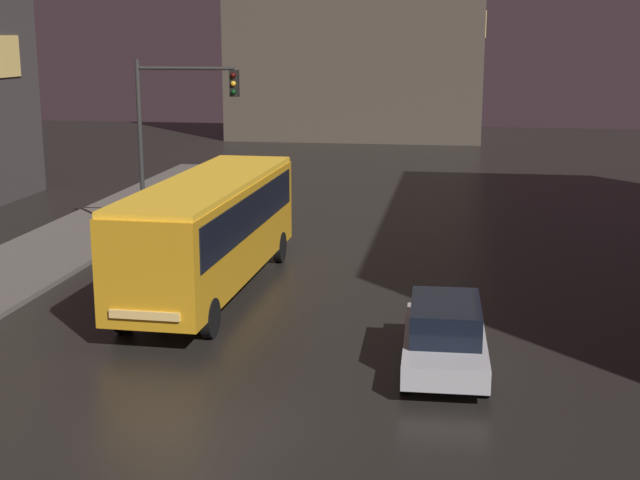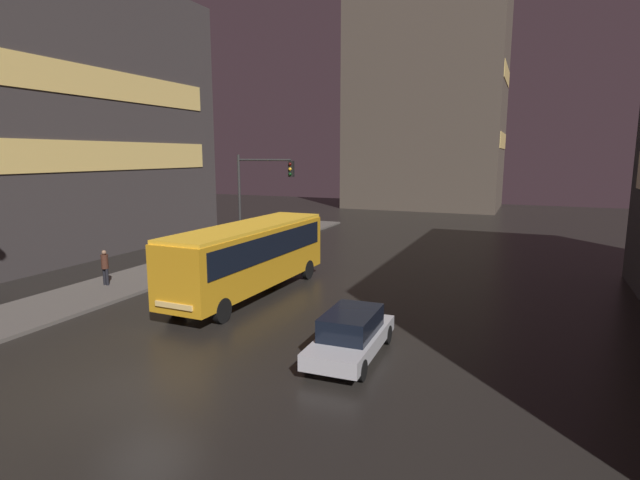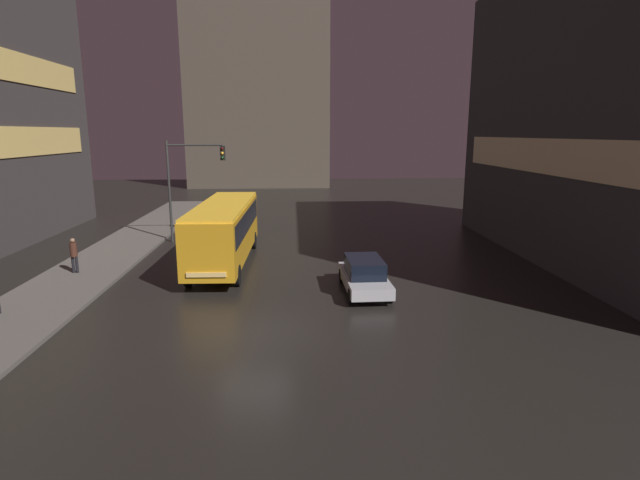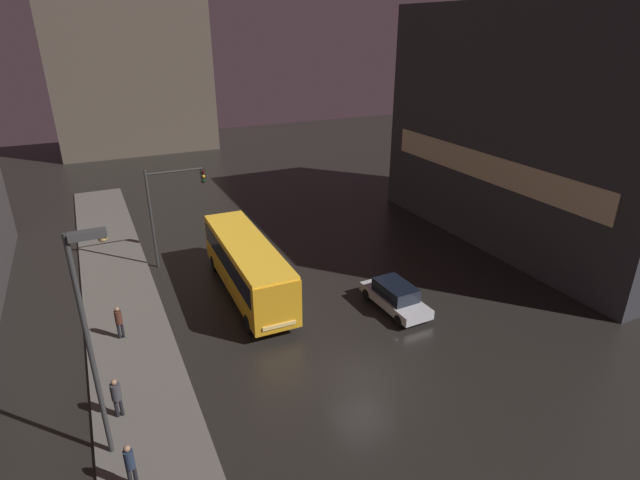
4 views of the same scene
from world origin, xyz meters
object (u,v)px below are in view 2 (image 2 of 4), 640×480
object	(u,v)px
pedestrian_near	(105,265)
traffic_light_main	(257,191)
bus_near	(249,252)
car_taxi	(351,334)

from	to	relation	value
pedestrian_near	traffic_light_main	xyz separation A→B (m)	(4.19, 7.68, 3.24)
bus_near	pedestrian_near	size ratio (longest dim) A/B	6.06
bus_near	pedestrian_near	xyz separation A→B (m)	(-7.15, -1.73, -0.88)
bus_near	car_taxi	bearing A→B (deg)	144.77
bus_near	pedestrian_near	distance (m)	7.41
car_taxi	pedestrian_near	size ratio (longest dim) A/B	2.62
pedestrian_near	traffic_light_main	world-z (taller)	traffic_light_main
car_taxi	traffic_light_main	world-z (taller)	traffic_light_main
car_taxi	traffic_light_main	size ratio (longest dim) A/B	0.70
car_taxi	traffic_light_main	xyz separation A→B (m)	(-9.73, 10.97, 3.63)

